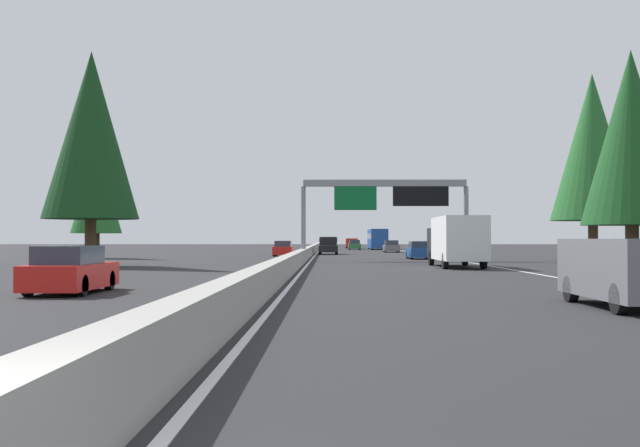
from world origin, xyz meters
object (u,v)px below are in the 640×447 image
Objects in this scene: minivan_near_right at (628,269)px; sedan_far_left at (419,251)px; box_truck_far_right at (456,240)px; pickup_mid_left at (328,246)px; sedan_mid_center at (391,247)px; oncoming_near at (283,249)px; conifer_left_mid at (96,189)px; conifer_right_near at (631,138)px; sign_gantry_overhead at (387,196)px; sedan_distant_a at (354,245)px; oncoming_far at (70,271)px; conifer_right_mid at (592,147)px; conifer_left_near at (91,135)px; bus_far_center at (377,238)px; minivan_near_center at (352,243)px.

minivan_near_right reaches higher than sedan_far_left.
box_truck_far_right reaches higher than pickup_mid_left.
sedan_mid_center is at bearing -33.56° from pickup_mid_left.
pickup_mid_left is at bearing 152.76° from oncoming_near.
conifer_left_mid is (19.56, 27.27, 4.29)m from box_truck_far_right.
conifer_right_near is (-37.55, -18.54, 5.73)m from oncoming_near.
sign_gantry_overhead is 57.05m from sedan_distant_a.
box_truck_far_right is 18.04m from sedan_far_left.
sedan_mid_center is at bearing -0.20° from minivan_near_right.
conifer_right_near is (-27.35, -6.72, 5.73)m from sedan_far_left.
oncoming_far is 0.32× the size of conifer_right_mid.
conifer_left_near is at bearing -20.02° from oncoming_near.
box_truck_far_right is 1.93× the size of sedan_mid_center.
conifer_left_mid is (18.77, 5.39, -2.04)m from conifer_left_near.
sign_gantry_overhead reaches higher than sedan_mid_center.
conifer_left_near is at bearing -163.99° from conifer_left_mid.
bus_far_center is 1.18× the size of conifer_left_mid.
box_truck_far_right is 86.36m from minivan_near_center.
sedan_far_left is at bearing 54.60° from conifer_right_mid.
conifer_right_near is at bearing 118.77° from oncoming_far.
sign_gantry_overhead is 60.00m from bus_far_center.
box_truck_far_right is at bearing -179.95° from bus_far_center.
conifer_left_near is (-11.96, 18.78, 3.06)m from sign_gantry_overhead.
oncoming_far is 24.29m from conifer_left_near.
bus_far_center is at bearing 0.33° from sedan_mid_center.
sedan_mid_center is 38.33m from minivan_near_center.
minivan_near_right is 98.97m from bus_far_center.
sedan_far_left is 42.44m from oncoming_far.
bus_far_center is at bearing 10.37° from conifer_right_mid.
pickup_mid_left is at bearing 35.39° from conifer_right_mid.
sedan_distant_a and oncoming_far have the same top height.
conifer_right_near is at bearing 166.03° from conifer_right_mid.
bus_far_center is at bearing -0.01° from sedan_far_left.
minivan_near_right is 112.71m from minivan_near_center.
sedan_far_left is 28.73m from conifer_left_near.
oncoming_far is (-58.10, 7.95, -0.23)m from pickup_mid_left.
conifer_left_near is (-85.50, 18.24, 6.99)m from minivan_near_center.
sedan_distant_a is 1.00× the size of oncoming_far.
minivan_near_right is 1.14× the size of oncoming_far.
conifer_right_near is (-78.96, -10.33, 5.73)m from sedan_distant_a.
sedan_far_left is at bearing -158.00° from pickup_mid_left.
minivan_near_right is 38.74m from conifer_right_mid.
minivan_near_right is at bearing 179.80° from sedan_mid_center.
oncoming_near is 30.08m from conifer_left_near.
sedan_mid_center is at bearing -170.08° from sedan_distant_a.
bus_far_center is 0.88× the size of conifer_left_near.
conifer_right_near reaches higher than bus_far_center.
sedan_far_left is at bearing 179.99° from bus_far_center.
conifer_right_mid reaches higher than oncoming_far.
pickup_mid_left is at bearing 173.28° from sedan_distant_a.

